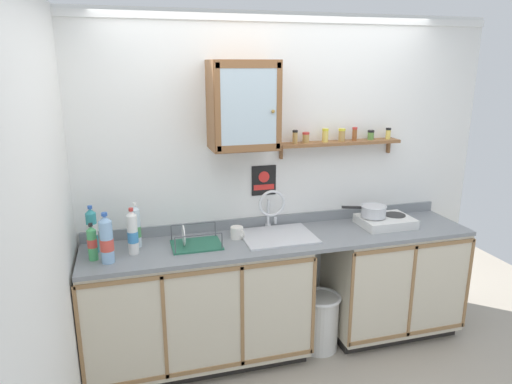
{
  "coord_description": "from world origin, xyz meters",
  "views": [
    {
      "loc": [
        -1.07,
        -2.75,
        2.16
      ],
      "look_at": [
        -0.18,
        0.39,
        1.26
      ],
      "focal_mm": 32.52,
      "sensor_mm": 36.0,
      "label": 1
    }
  ],
  "objects_px": {
    "trash_bin": "(320,321)",
    "saucepan": "(373,211)",
    "bottle_opaque_white_1": "(133,233)",
    "bottle_detergent_teal_4": "(92,230)",
    "warning_sign": "(264,181)",
    "bottle_water_blue_0": "(107,240)",
    "dish_rack": "(195,243)",
    "wall_cabinet": "(243,105)",
    "mug": "(237,233)",
    "bottle_water_clear_3": "(136,227)",
    "sink": "(277,237)",
    "hot_plate_stove": "(385,221)",
    "bottle_soda_green_2": "(92,243)"
  },
  "relations": [
    {
      "from": "bottle_water_clear_3",
      "to": "trash_bin",
      "type": "distance_m",
      "value": 1.58
    },
    {
      "from": "saucepan",
      "to": "bottle_detergent_teal_4",
      "type": "distance_m",
      "value": 2.09
    },
    {
      "from": "dish_rack",
      "to": "warning_sign",
      "type": "height_order",
      "value": "warning_sign"
    },
    {
      "from": "saucepan",
      "to": "dish_rack",
      "type": "relative_size",
      "value": 0.97
    },
    {
      "from": "bottle_soda_green_2",
      "to": "warning_sign",
      "type": "height_order",
      "value": "warning_sign"
    },
    {
      "from": "dish_rack",
      "to": "mug",
      "type": "height_order",
      "value": "dish_rack"
    },
    {
      "from": "bottle_water_blue_0",
      "to": "bottle_opaque_white_1",
      "type": "bearing_deg",
      "value": 32.5
    },
    {
      "from": "bottle_opaque_white_1",
      "to": "wall_cabinet",
      "type": "bearing_deg",
      "value": 9.66
    },
    {
      "from": "bottle_detergent_teal_4",
      "to": "bottle_water_blue_0",
      "type": "bearing_deg",
      "value": -63.59
    },
    {
      "from": "bottle_soda_green_2",
      "to": "mug",
      "type": "distance_m",
      "value": 1.0
    },
    {
      "from": "bottle_opaque_white_1",
      "to": "trash_bin",
      "type": "height_order",
      "value": "bottle_opaque_white_1"
    },
    {
      "from": "saucepan",
      "to": "bottle_soda_green_2",
      "type": "distance_m",
      "value": 2.09
    },
    {
      "from": "bottle_water_clear_3",
      "to": "wall_cabinet",
      "type": "xyz_separation_m",
      "value": [
        0.77,
        0.02,
        0.81
      ]
    },
    {
      "from": "bottle_detergent_teal_4",
      "to": "trash_bin",
      "type": "height_order",
      "value": "bottle_detergent_teal_4"
    },
    {
      "from": "sink",
      "to": "trash_bin",
      "type": "bearing_deg",
      "value": -21.3
    },
    {
      "from": "bottle_water_clear_3",
      "to": "mug",
      "type": "height_order",
      "value": "bottle_water_clear_3"
    },
    {
      "from": "warning_sign",
      "to": "bottle_water_blue_0",
      "type": "bearing_deg",
      "value": -161.28
    },
    {
      "from": "bottle_soda_green_2",
      "to": "bottle_water_clear_3",
      "type": "xyz_separation_m",
      "value": [
        0.28,
        0.16,
        0.03
      ]
    },
    {
      "from": "wall_cabinet",
      "to": "hot_plate_stove",
      "type": "bearing_deg",
      "value": -4.98
    },
    {
      "from": "bottle_water_blue_0",
      "to": "mug",
      "type": "height_order",
      "value": "bottle_water_blue_0"
    },
    {
      "from": "bottle_soda_green_2",
      "to": "trash_bin",
      "type": "xyz_separation_m",
      "value": [
        1.61,
        -0.03,
        -0.81
      ]
    },
    {
      "from": "bottle_water_blue_0",
      "to": "bottle_detergent_teal_4",
      "type": "xyz_separation_m",
      "value": [
        -0.1,
        0.2,
        0.01
      ]
    },
    {
      "from": "bottle_water_blue_0",
      "to": "bottle_soda_green_2",
      "type": "bearing_deg",
      "value": 143.8
    },
    {
      "from": "saucepan",
      "to": "warning_sign",
      "type": "distance_m",
      "value": 0.89
    },
    {
      "from": "dish_rack",
      "to": "wall_cabinet",
      "type": "xyz_separation_m",
      "value": [
        0.39,
        0.12,
        0.94
      ]
    },
    {
      "from": "bottle_detergent_teal_4",
      "to": "saucepan",
      "type": "bearing_deg",
      "value": -0.84
    },
    {
      "from": "sink",
      "to": "hot_plate_stove",
      "type": "xyz_separation_m",
      "value": [
        0.9,
        -0.02,
        0.05
      ]
    },
    {
      "from": "warning_sign",
      "to": "trash_bin",
      "type": "xyz_separation_m",
      "value": [
        0.35,
        -0.36,
        -1.06
      ]
    },
    {
      "from": "dish_rack",
      "to": "mug",
      "type": "bearing_deg",
      "value": 11.34
    },
    {
      "from": "bottle_detergent_teal_4",
      "to": "warning_sign",
      "type": "xyz_separation_m",
      "value": [
        1.26,
        0.2,
        0.21
      ]
    },
    {
      "from": "trash_bin",
      "to": "saucepan",
      "type": "bearing_deg",
      "value": 15.57
    },
    {
      "from": "sink",
      "to": "saucepan",
      "type": "height_order",
      "value": "sink"
    },
    {
      "from": "bottle_soda_green_2",
      "to": "bottle_detergent_teal_4",
      "type": "height_order",
      "value": "bottle_detergent_teal_4"
    },
    {
      "from": "bottle_water_clear_3",
      "to": "dish_rack",
      "type": "bearing_deg",
      "value": -14.47
    },
    {
      "from": "bottle_water_blue_0",
      "to": "dish_rack",
      "type": "height_order",
      "value": "bottle_water_blue_0"
    },
    {
      "from": "sink",
      "to": "bottle_opaque_white_1",
      "type": "xyz_separation_m",
      "value": [
        -1.03,
        -0.06,
        0.16
      ]
    },
    {
      "from": "wall_cabinet",
      "to": "bottle_opaque_white_1",
      "type": "bearing_deg",
      "value": -170.34
    },
    {
      "from": "hot_plate_stove",
      "to": "sink",
      "type": "bearing_deg",
      "value": 178.84
    },
    {
      "from": "bottle_soda_green_2",
      "to": "dish_rack",
      "type": "bearing_deg",
      "value": 4.75
    },
    {
      "from": "sink",
      "to": "bottle_opaque_white_1",
      "type": "bearing_deg",
      "value": -176.88
    },
    {
      "from": "saucepan",
      "to": "warning_sign",
      "type": "height_order",
      "value": "warning_sign"
    },
    {
      "from": "bottle_detergent_teal_4",
      "to": "warning_sign",
      "type": "distance_m",
      "value": 1.29
    },
    {
      "from": "bottle_soda_green_2",
      "to": "bottle_water_blue_0",
      "type": "bearing_deg",
      "value": -36.2
    },
    {
      "from": "bottle_opaque_white_1",
      "to": "bottle_water_blue_0",
      "type": "bearing_deg",
      "value": -147.5
    },
    {
      "from": "saucepan",
      "to": "wall_cabinet",
      "type": "xyz_separation_m",
      "value": [
        -1.03,
        0.07,
        0.83
      ]
    },
    {
      "from": "bottle_water_clear_3",
      "to": "warning_sign",
      "type": "bearing_deg",
      "value": 9.88
    },
    {
      "from": "bottle_water_blue_0",
      "to": "wall_cabinet",
      "type": "bearing_deg",
      "value": 13.98
    },
    {
      "from": "bottle_opaque_white_1",
      "to": "bottle_detergent_teal_4",
      "type": "xyz_separation_m",
      "value": [
        -0.26,
        0.09,
        0.01
      ]
    },
    {
      "from": "hot_plate_stove",
      "to": "bottle_water_blue_0",
      "type": "distance_m",
      "value": 2.1
    },
    {
      "from": "trash_bin",
      "to": "bottle_water_clear_3",
      "type": "bearing_deg",
      "value": 171.85
    }
  ]
}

